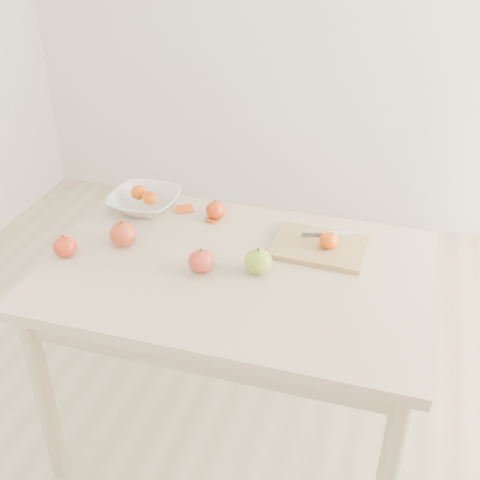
# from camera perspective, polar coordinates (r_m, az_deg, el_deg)

# --- Properties ---
(ground) EXTENTS (3.50, 3.50, 0.00)m
(ground) POSITION_cam_1_polar(r_m,az_deg,el_deg) (2.38, -0.36, -17.69)
(ground) COLOR #C6B293
(ground) RESTS_ON ground
(table) EXTENTS (1.20, 0.80, 0.75)m
(table) POSITION_cam_1_polar(r_m,az_deg,el_deg) (1.93, -0.42, -5.02)
(table) COLOR beige
(table) RESTS_ON ground
(cutting_board) EXTENTS (0.31, 0.23, 0.02)m
(cutting_board) POSITION_cam_1_polar(r_m,az_deg,el_deg) (1.97, 7.52, -0.65)
(cutting_board) COLOR tan
(cutting_board) RESTS_ON table
(board_tangerine) EXTENTS (0.06, 0.06, 0.05)m
(board_tangerine) POSITION_cam_1_polar(r_m,az_deg,el_deg) (1.94, 8.42, -0.03)
(board_tangerine) COLOR #D55407
(board_tangerine) RESTS_ON cutting_board
(fruit_bowl) EXTENTS (0.25, 0.25, 0.06)m
(fruit_bowl) POSITION_cam_1_polar(r_m,az_deg,el_deg) (2.21, -9.03, 3.62)
(fruit_bowl) COLOR silver
(fruit_bowl) RESTS_ON table
(bowl_tangerine_near) EXTENTS (0.06, 0.06, 0.05)m
(bowl_tangerine_near) POSITION_cam_1_polar(r_m,az_deg,el_deg) (2.21, -9.58, 4.46)
(bowl_tangerine_near) COLOR #CF4407
(bowl_tangerine_near) RESTS_ON fruit_bowl
(bowl_tangerine_far) EXTENTS (0.05, 0.05, 0.05)m
(bowl_tangerine_far) POSITION_cam_1_polar(r_m,az_deg,el_deg) (2.17, -8.53, 3.96)
(bowl_tangerine_far) COLOR #C83F07
(bowl_tangerine_far) RESTS_ON fruit_bowl
(orange_peel_a) EXTENTS (0.07, 0.07, 0.01)m
(orange_peel_a) POSITION_cam_1_polar(r_m,az_deg,el_deg) (2.19, -5.28, 2.84)
(orange_peel_a) COLOR #CC450E
(orange_peel_a) RESTS_ON table
(orange_peel_b) EXTENTS (0.05, 0.05, 0.01)m
(orange_peel_b) POSITION_cam_1_polar(r_m,az_deg,el_deg) (2.12, -2.66, 1.84)
(orange_peel_b) COLOR #C64D0E
(orange_peel_b) RESTS_ON table
(paring_knife) EXTENTS (0.17, 0.07, 0.01)m
(paring_knife) POSITION_cam_1_polar(r_m,az_deg,el_deg) (2.02, 9.20, 0.57)
(paring_knife) COLOR silver
(paring_knife) RESTS_ON cutting_board
(apple_green) EXTENTS (0.09, 0.09, 0.08)m
(apple_green) POSITION_cam_1_polar(r_m,az_deg,el_deg) (1.83, 1.72, -2.05)
(apple_green) COLOR #4F8511
(apple_green) RESTS_ON table
(apple_red_a) EXTENTS (0.07, 0.07, 0.06)m
(apple_red_a) POSITION_cam_1_polar(r_m,az_deg,el_deg) (2.12, -2.32, 2.88)
(apple_red_a) COLOR #9C080A
(apple_red_a) RESTS_ON table
(apple_red_d) EXTENTS (0.08, 0.08, 0.07)m
(apple_red_d) POSITION_cam_1_polar(r_m,az_deg,el_deg) (1.99, -16.27, -0.58)
(apple_red_d) COLOR #930908
(apple_red_d) RESTS_ON table
(apple_red_b) EXTENTS (0.09, 0.09, 0.08)m
(apple_red_b) POSITION_cam_1_polar(r_m,az_deg,el_deg) (2.00, -11.05, 0.57)
(apple_red_b) COLOR maroon
(apple_red_b) RESTS_ON table
(apple_red_e) EXTENTS (0.08, 0.08, 0.07)m
(apple_red_e) POSITION_cam_1_polar(r_m,az_deg,el_deg) (1.84, -3.69, -2.01)
(apple_red_e) COLOR #A71A22
(apple_red_e) RESTS_ON table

